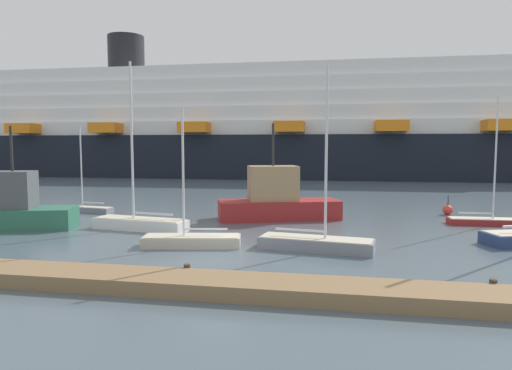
{
  "coord_description": "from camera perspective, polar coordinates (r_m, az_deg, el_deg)",
  "views": [
    {
      "loc": [
        5.4,
        -19.54,
        4.93
      ],
      "look_at": [
        0.0,
        9.78,
        2.35
      ],
      "focal_mm": 31.84,
      "sensor_mm": 36.0,
      "label": 1
    }
  ],
  "objects": [
    {
      "name": "cruise_ship",
      "position": [
        74.07,
        -0.67,
        6.92
      ],
      "size": [
        119.14,
        19.95,
        23.19
      ],
      "rotation": [
        0.0,
        0.0,
        0.01
      ],
      "color": "black",
      "rests_on": "ground_plane"
    },
    {
      "name": "sailboat_2",
      "position": [
        22.6,
        -8.08,
        -6.78
      ],
      "size": [
        4.92,
        2.23,
        6.79
      ],
      "rotation": [
        0.0,
        0.0,
        3.32
      ],
      "color": "#BCB29E",
      "rests_on": "ground_plane"
    },
    {
      "name": "fishing_boat_1",
      "position": [
        30.66,
        -28.57,
        -2.79
      ],
      "size": [
        7.98,
        4.59,
        6.09
      ],
      "rotation": [
        0.0,
        0.0,
        0.3
      ],
      "color": "#2D6B51",
      "rests_on": "ground_plane"
    },
    {
      "name": "sailboat_0",
      "position": [
        21.8,
        7.57,
        -7.03
      ],
      "size": [
        5.56,
        2.31,
        8.65
      ],
      "rotation": [
        0.0,
        0.0,
        -0.15
      ],
      "color": "gray",
      "rests_on": "ground_plane"
    },
    {
      "name": "channel_buoy_1",
      "position": [
        33.39,
        1.21,
        -2.98
      ],
      "size": [
        0.62,
        0.62,
        1.4
      ],
      "color": "green",
      "rests_on": "ground_plane"
    },
    {
      "name": "sailboat_4",
      "position": [
        27.63,
        -14.33,
        -4.47
      ],
      "size": [
        5.94,
        2.38,
        9.76
      ],
      "rotation": [
        0.0,
        0.0,
        2.99
      ],
      "color": "white",
      "rests_on": "ground_plane"
    },
    {
      "name": "dock_pier",
      "position": [
        16.07,
        -9.9,
        -12.01
      ],
      "size": [
        25.86,
        2.15,
        0.63
      ],
      "color": "olive",
      "rests_on": "ground_plane"
    },
    {
      "name": "ground_plane",
      "position": [
        20.86,
        -4.93,
        -8.73
      ],
      "size": [
        600.0,
        600.0,
        0.0
      ],
      "primitive_type": "plane",
      "color": "#4C5B66"
    },
    {
      "name": "fishing_boat_0",
      "position": [
        30.5,
        2.62,
        -1.92
      ],
      "size": [
        8.48,
        5.13,
        6.4
      ],
      "rotation": [
        0.0,
        0.0,
        3.47
      ],
      "color": "maroon",
      "rests_on": "ground_plane"
    },
    {
      "name": "channel_buoy_0",
      "position": [
        35.26,
        22.95,
        -2.9
      ],
      "size": [
        0.7,
        0.7,
        1.38
      ],
      "color": "red",
      "rests_on": "ground_plane"
    },
    {
      "name": "sailboat_5",
      "position": [
        31.79,
        26.99,
        -3.86
      ],
      "size": [
        4.56,
        1.32,
        7.89
      ],
      "rotation": [
        0.0,
        0.0,
        0.02
      ],
      "color": "maroon",
      "rests_on": "ground_plane"
    },
    {
      "name": "sailboat_3",
      "position": [
        35.95,
        -20.55,
        -2.73
      ],
      "size": [
        4.21,
        1.43,
        6.29
      ],
      "rotation": [
        0.0,
        0.0,
        3.02
      ],
      "color": "gray",
      "rests_on": "ground_plane"
    }
  ]
}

